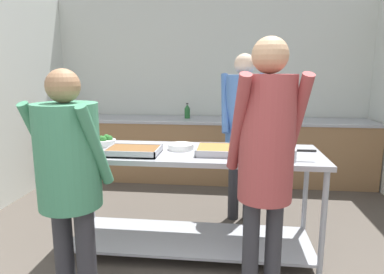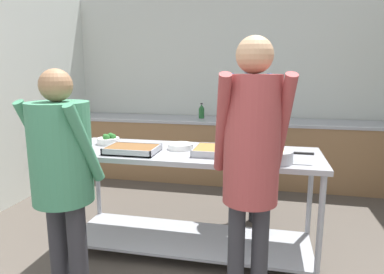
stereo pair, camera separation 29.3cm
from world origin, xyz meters
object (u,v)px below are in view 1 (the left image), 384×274
object	(u,v)px
serving_tray_roast	(223,150)
guest_serving_right	(266,152)
broccoli_bowl	(105,142)
plate_stack	(181,147)
serving_tray_vegetables	(134,151)
cook_behind_counter	(243,120)
water_bottle	(187,111)
guest_serving_left	(69,168)
sauce_pan	(281,154)

from	to	relation	value
serving_tray_roast	guest_serving_right	distance (m)	0.77
broccoli_bowl	plate_stack	xyz separation A→B (m)	(0.70, -0.06, -0.01)
serving_tray_vegetables	cook_behind_counter	size ratio (longest dim) A/B	0.24
broccoli_bowl	water_bottle	world-z (taller)	water_bottle
guest_serving_right	guest_serving_left	bearing A→B (deg)	-179.00
plate_stack	sauce_pan	world-z (taller)	sauce_pan
serving_tray_vegetables	serving_tray_roast	distance (m)	0.72
guest_serving_left	water_bottle	size ratio (longest dim) A/B	7.30
water_bottle	guest_serving_right	bearing A→B (deg)	-73.66
serving_tray_vegetables	serving_tray_roast	size ratio (longest dim) A/B	0.99
guest_serving_left	plate_stack	bearing A→B (deg)	54.11
plate_stack	sauce_pan	xyz separation A→B (m)	(0.79, -0.27, 0.02)
serving_tray_roast	water_bottle	world-z (taller)	water_bottle
cook_behind_counter	plate_stack	bearing A→B (deg)	-127.90
serving_tray_vegetables	guest_serving_right	bearing A→B (deg)	-31.28
serving_tray_vegetables	cook_behind_counter	bearing A→B (deg)	45.24
serving_tray_vegetables	sauce_pan	distance (m)	1.15
plate_stack	serving_tray_roast	xyz separation A→B (m)	(0.36, -0.10, 0.00)
guest_serving_left	sauce_pan	bearing A→B (deg)	21.83
plate_stack	water_bottle	xyz separation A→B (m)	(-0.21, 2.04, 0.05)
serving_tray_vegetables	cook_behind_counter	xyz separation A→B (m)	(0.90, 0.91, 0.14)
broccoli_bowl	water_bottle	distance (m)	2.04
sauce_pan	water_bottle	distance (m)	2.52
serving_tray_roast	guest_serving_right	bearing A→B (deg)	-68.94
cook_behind_counter	broccoli_bowl	bearing A→B (deg)	-152.92
guest_serving_right	cook_behind_counter	world-z (taller)	guest_serving_right
broccoli_bowl	serving_tray_roast	world-z (taller)	broccoli_bowl
water_bottle	serving_tray_roast	bearing A→B (deg)	-75.26
serving_tray_roast	guest_serving_left	size ratio (longest dim) A/B	0.27
guest_serving_left	guest_serving_right	xyz separation A→B (m)	(1.23, 0.02, 0.14)
serving_tray_roast	water_bottle	xyz separation A→B (m)	(-0.56, 2.15, 0.05)
water_bottle	serving_tray_vegetables	bearing A→B (deg)	-93.79
broccoli_bowl	guest_serving_right	size ratio (longest dim) A/B	0.11
broccoli_bowl	serving_tray_roast	bearing A→B (deg)	-8.96
guest_serving_left	cook_behind_counter	xyz separation A→B (m)	(1.14, 1.53, 0.11)
cook_behind_counter	water_bottle	world-z (taller)	cook_behind_counter
broccoli_bowl	serving_tray_roast	size ratio (longest dim) A/B	0.47
plate_stack	water_bottle	bearing A→B (deg)	95.77
broccoli_bowl	serving_tray_vegetables	distance (m)	0.44
guest_serving_left	cook_behind_counter	size ratio (longest dim) A/B	0.91
serving_tray_vegetables	sauce_pan	world-z (taller)	sauce_pan
guest_serving_right	plate_stack	bearing A→B (deg)	127.96
serving_tray_vegetables	guest_serving_right	xyz separation A→B (m)	(0.98, -0.60, 0.17)
serving_tray_roast	broccoli_bowl	bearing A→B (deg)	171.04
guest_serving_left	guest_serving_right	world-z (taller)	guest_serving_right
serving_tray_vegetables	water_bottle	distance (m)	2.26
plate_stack	broccoli_bowl	bearing A→B (deg)	174.83
serving_tray_vegetables	guest_serving_right	distance (m)	1.16
serving_tray_roast	guest_serving_left	bearing A→B (deg)	-142.89
plate_stack	cook_behind_counter	bearing A→B (deg)	52.10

